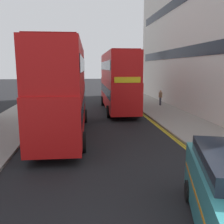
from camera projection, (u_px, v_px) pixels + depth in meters
The scene contains 9 objects.
sidewalk_right at pixel (180, 121), 19.37m from camera, with size 4.00×80.00×0.14m, color gray.
sidewalk_left at pixel (9, 125), 17.86m from camera, with size 4.00×80.00×0.14m, color gray.
kerb_line_outer at pixel (162, 128), 17.19m from camera, with size 0.10×56.00×0.01m, color yellow.
kerb_line_inner at pixel (160, 128), 17.17m from camera, with size 0.10×56.00×0.01m, color yellow.
double_decker_bus_away at pixel (63, 87), 15.04m from camera, with size 2.99×10.86×5.64m.
double_decker_bus_oncoming at pixel (118, 80), 23.72m from camera, with size 2.86×10.83×5.64m.
pedestrian_far at pixel (160, 98), 26.61m from camera, with size 0.34×0.22×1.62m.
street_tree_near at pixel (128, 73), 37.11m from camera, with size 1.45×1.52×6.71m.
townhouse_terrace_right at pixel (223, 36), 25.45m from camera, with size 10.08×28.00×14.81m.
Camera 1 is at (-1.07, -2.16, 4.23)m, focal length 39.26 mm.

